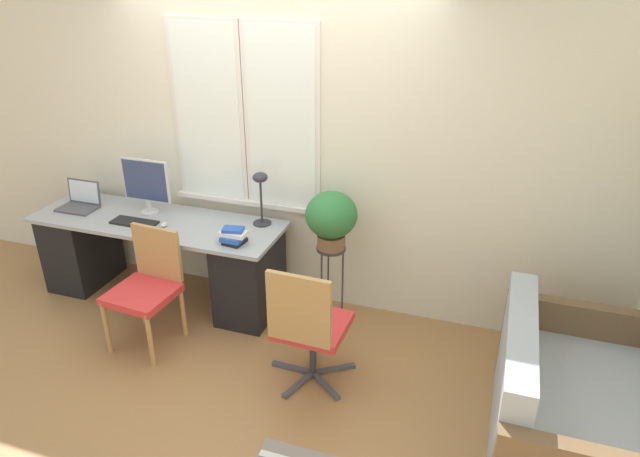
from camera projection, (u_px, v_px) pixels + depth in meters
The scene contains 14 objects.
ground_plane at pixel (244, 337), 4.43m from camera, with size 14.00×14.00×0.00m, color #9E7042.
wall_back_with_window at pixel (274, 142), 4.49m from camera, with size 9.00×0.12×2.70m.
desk at pixel (161, 256), 4.81m from camera, with size 2.12×0.67×0.73m.
laptop at pixel (80, 202), 4.86m from camera, with size 0.32×0.23×0.23m.
monitor at pixel (146, 184), 4.68m from camera, with size 0.42×0.15×0.47m.
keyboard at pixel (134, 222), 4.60m from camera, with size 0.38×0.15×0.02m.
mouse at pixel (164, 225), 4.54m from camera, with size 0.04×0.07×0.04m.
desk_lamp at pixel (261, 187), 4.46m from camera, with size 0.15×0.15×0.44m.
book_stack at pixel (233, 236), 4.26m from camera, with size 0.20×0.17×0.12m.
desk_chair_wooden at pixel (147, 285), 4.22m from camera, with size 0.48×0.49×0.88m.
office_chair_swivel at pixel (308, 325), 3.76m from camera, with size 0.58×0.60×0.94m.
couch_loveseat at pixel (562, 413), 3.30m from camera, with size 0.84×1.36×0.84m.
plant_stand at pixel (331, 260), 4.36m from camera, with size 0.23×0.23×0.68m.
potted_plant at pixel (331, 217), 4.20m from camera, with size 0.39×0.39×0.45m.
Camera 1 is at (1.72, -3.25, 2.68)m, focal length 32.00 mm.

